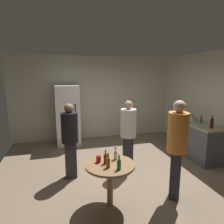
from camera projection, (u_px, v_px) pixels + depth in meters
The scene contains 17 objects.
ground_plane at pixel (116, 175), 4.37m from camera, with size 5.20×5.20×0.10m, color #7A6651.
wall_back at pixel (95, 98), 6.60m from camera, with size 5.32×0.06×2.70m, color beige.
wall_side_right at pixel (222, 107), 4.77m from camera, with size 0.06×5.20×2.70m, color beige.
refrigerator at pixel (68, 115), 6.05m from camera, with size 0.70×0.68×1.80m.
kitchen_counter at pixel (194, 138), 5.28m from camera, with size 0.64×1.69×0.90m.
kettle at pixel (192, 119), 5.23m from camera, with size 0.24×0.17×0.18m.
wine_bottle_on_counter at pixel (212, 123), 4.58m from camera, with size 0.08×0.08×0.31m.
beer_bottle_on_counter at pixel (201, 120), 5.03m from camera, with size 0.06×0.06×0.23m.
foreground_table at pixel (110, 170), 3.18m from camera, with size 0.80×0.80×0.73m.
beer_bottle_amber at pixel (108, 162), 3.02m from camera, with size 0.06×0.06×0.23m.
beer_bottle_brown at pixel (106, 159), 3.15m from camera, with size 0.06×0.06×0.23m.
beer_bottle_green at pixel (119, 164), 2.96m from camera, with size 0.06×0.06×0.23m.
beer_bottle_clear at pixel (116, 154), 3.31m from camera, with size 0.06×0.06×0.23m.
plastic_cup_red at pixel (99, 159), 3.21m from camera, with size 0.08×0.08×0.11m, color red.
person_in_white_shirt at pixel (128, 130), 4.35m from camera, with size 0.41×0.41×1.58m.
person_in_orange_shirt at pixel (177, 143), 3.32m from camera, with size 0.47×0.47×1.72m.
person_in_black_shirt at pixel (70, 135), 4.03m from camera, with size 0.37×0.37×1.57m.
Camera 1 is at (-1.12, -3.87, 2.14)m, focal length 31.89 mm.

